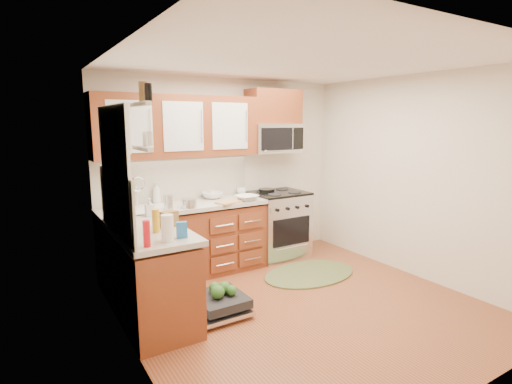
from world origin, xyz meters
TOP-DOWN VIEW (x-y plane):
  - floor at (0.00, 0.00)m, footprint 3.50×3.50m
  - ceiling at (0.00, 0.00)m, footprint 3.50×3.50m
  - wall_back at (0.00, 1.75)m, footprint 3.50×0.04m
  - wall_front at (0.00, -1.75)m, footprint 3.50×0.04m
  - wall_left at (-1.75, 0.00)m, footprint 0.04×3.50m
  - wall_right at (1.75, 0.00)m, footprint 0.04×3.50m
  - base_cabinet_back at (-0.73, 1.45)m, footprint 2.05×0.60m
  - base_cabinet_left at (-1.45, 0.52)m, footprint 0.60×1.25m
  - countertop_back at (-0.72, 1.44)m, footprint 2.07×0.64m
  - countertop_left at (-1.44, 0.53)m, footprint 0.64×1.27m
  - backsplash_back at (-0.73, 1.74)m, footprint 2.05×0.02m
  - backsplash_left at (-1.74, 0.52)m, footprint 0.02×1.25m
  - upper_cabinets at (-0.73, 1.57)m, footprint 2.05×0.35m
  - cabinet_over_mw at (0.68, 1.57)m, footprint 0.76×0.35m
  - range at (0.68, 1.43)m, footprint 0.76×0.64m
  - microwave at (0.68, 1.55)m, footprint 0.76×0.38m
  - sink at (-1.25, 1.42)m, footprint 0.62×0.50m
  - dishwasher at (-0.86, 0.30)m, footprint 0.70×0.60m
  - window at (-1.74, 0.50)m, footprint 0.03×1.05m
  - window_blind at (-1.71, 0.50)m, footprint 0.02×0.96m
  - shelf_upper at (-1.72, -0.35)m, footprint 0.04×0.40m
  - shelf_lower at (-1.72, -0.35)m, footprint 0.04×0.40m
  - rug at (0.62, 0.64)m, footprint 1.40×1.04m
  - skillet at (0.55, 1.53)m, footprint 0.29×0.29m
  - stock_pot at (-0.75, 1.22)m, footprint 0.23×0.23m
  - cutting_board at (-0.23, 1.22)m, footprint 0.35×0.27m
  - canister at (-1.00, 1.25)m, footprint 0.13×0.13m
  - paper_towel_roll at (-1.42, 0.06)m, footprint 0.14×0.14m
  - mustard_bottle at (-1.42, 0.39)m, footprint 0.08×0.08m
  - red_bottle at (-1.62, 0.00)m, footprint 0.07×0.07m
  - wooden_box at (-1.25, 0.52)m, footprint 0.18×0.15m
  - blue_carton at (-1.28, 0.09)m, footprint 0.10×0.07m
  - bowl_a at (0.05, 1.25)m, footprint 0.32×0.32m
  - bowl_b at (-0.27, 1.60)m, footprint 0.31×0.31m
  - cup at (0.20, 1.65)m, footprint 0.14×0.14m
  - soap_bottle_a at (-1.00, 1.68)m, footprint 0.12×0.12m
  - soap_bottle_b at (-1.28, 1.05)m, footprint 0.09×0.09m
  - soap_bottle_c at (-1.62, 1.01)m, footprint 0.15×0.15m

SIDE VIEW (x-z plane):
  - floor at x=0.00m, z-range 0.00..0.00m
  - rug at x=0.62m, z-range 0.00..0.02m
  - dishwasher at x=-0.86m, z-range 0.00..0.20m
  - base_cabinet_back at x=-0.73m, z-range 0.00..0.85m
  - base_cabinet_left at x=-1.45m, z-range 0.00..0.85m
  - range at x=0.68m, z-range 0.00..0.95m
  - sink at x=-1.25m, z-range 0.67..0.93m
  - countertop_back at x=-0.72m, z-range 0.88..0.93m
  - countertop_left at x=-1.44m, z-range 0.88..0.93m
  - cutting_board at x=-0.23m, z-range 0.93..0.95m
  - bowl_a at x=0.05m, z-range 0.93..0.99m
  - bowl_b at x=-0.27m, z-range 0.93..1.01m
  - skillet at x=0.55m, z-range 0.95..0.99m
  - cup at x=0.20m, z-range 0.93..1.03m
  - stock_pot at x=-0.75m, z-range 0.93..1.04m
  - blue_carton at x=-1.28m, z-range 0.93..1.07m
  - wooden_box at x=-1.25m, z-range 0.93..1.08m
  - soap_bottle_c at x=-1.62m, z-range 0.93..1.08m
  - canister at x=-1.00m, z-range 0.93..1.10m
  - soap_bottle_b at x=-1.28m, z-range 0.93..1.12m
  - mustard_bottle at x=-1.42m, z-range 0.93..1.14m
  - red_bottle at x=-1.62m, z-range 0.93..1.15m
  - paper_towel_roll at x=-1.42m, z-range 0.93..1.16m
  - soap_bottle_a at x=-1.00m, z-range 0.93..1.19m
  - backsplash_back at x=-0.73m, z-range 0.93..1.49m
  - backsplash_left at x=-1.74m, z-range 0.93..1.49m
  - wall_back at x=0.00m, z-range 0.00..2.50m
  - wall_front at x=0.00m, z-range 0.00..2.50m
  - wall_left at x=-1.75m, z-range 0.00..2.50m
  - wall_right at x=1.75m, z-range 0.00..2.50m
  - window at x=-1.74m, z-range 1.02..2.08m
  - microwave at x=0.68m, z-range 1.50..1.90m
  - shelf_lower at x=-1.72m, z-range 1.74..1.76m
  - upper_cabinets at x=-0.73m, z-range 1.50..2.25m
  - window_blind at x=-1.71m, z-range 1.68..2.08m
  - shelf_upper at x=-1.72m, z-range 2.03..2.06m
  - cabinet_over_mw at x=0.68m, z-range 1.90..2.37m
  - ceiling at x=0.00m, z-range 2.50..2.50m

